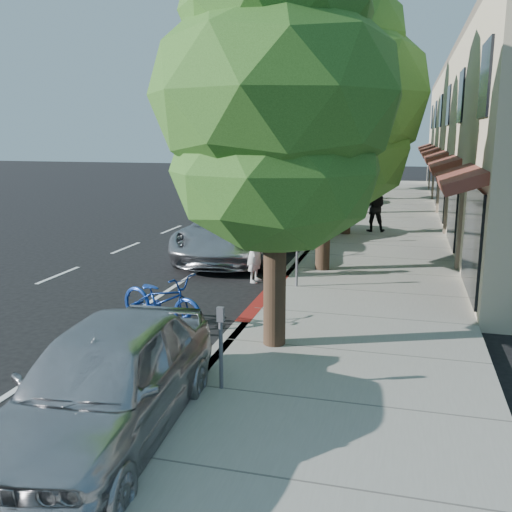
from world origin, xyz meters
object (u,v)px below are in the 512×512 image
(dark_sedan, at_px, (292,219))
(dark_suv_far, at_px, (315,187))
(silver_suv, at_px, (232,231))
(white_pickup, at_px, (313,191))
(near_car_a, at_px, (105,382))
(street_tree_0, at_px, (276,102))
(street_tree_1, at_px, (326,100))
(street_tree_4, at_px, (370,123))
(street_tree_2, at_px, (349,114))
(cyclist, at_px, (256,250))
(street_tree_5, at_px, (376,129))
(pedestrian, at_px, (374,207))
(street_tree_3, at_px, (362,103))
(bicycle, at_px, (162,300))

(dark_sedan, xyz_separation_m, dark_suv_far, (-1.24, 13.30, -0.01))
(silver_suv, xyz_separation_m, dark_sedan, (1.24, 3.50, -0.05))
(white_pickup, xyz_separation_m, near_car_a, (1.25, -24.35, -0.05))
(street_tree_0, relative_size, street_tree_1, 0.90)
(street_tree_1, height_order, silver_suv, street_tree_1)
(street_tree_4, height_order, dark_sedan, street_tree_4)
(street_tree_1, height_order, street_tree_4, street_tree_1)
(street_tree_2, height_order, cyclist, street_tree_2)
(street_tree_5, distance_m, white_pickup, 10.09)
(cyclist, relative_size, white_pickup, 0.30)
(white_pickup, distance_m, pedestrian, 8.87)
(street_tree_5, relative_size, dark_suv_far, 1.55)
(street_tree_0, xyz_separation_m, street_tree_2, (0.00, 12.00, 0.18))
(street_tree_3, bearing_deg, street_tree_0, -90.00)
(street_tree_5, bearing_deg, street_tree_4, -90.00)
(street_tree_3, xyz_separation_m, near_car_a, (-1.40, -21.50, -4.47))
(dark_sedan, relative_size, near_car_a, 1.04)
(bicycle, height_order, near_car_a, near_car_a)
(street_tree_2, relative_size, near_car_a, 1.61)
(pedestrian, bearing_deg, white_pickup, -69.22)
(white_pickup, relative_size, pedestrian, 3.02)
(street_tree_0, relative_size, silver_suv, 1.17)
(dark_sedan, bearing_deg, street_tree_0, -72.85)
(street_tree_3, xyz_separation_m, street_tree_5, (-0.00, 12.00, -1.08))
(bicycle, bearing_deg, street_tree_0, -85.81)
(street_tree_0, relative_size, dark_sedan, 1.48)
(pedestrian, bearing_deg, street_tree_4, -88.45)
(street_tree_2, bearing_deg, street_tree_5, 90.00)
(street_tree_0, xyz_separation_m, street_tree_4, (-0.00, 24.00, 0.07))
(street_tree_5, distance_m, bicycle, 29.59)
(cyclist, bearing_deg, silver_suv, 32.20)
(cyclist, relative_size, pedestrian, 0.91)
(street_tree_0, distance_m, street_tree_3, 18.02)
(street_tree_4, height_order, silver_suv, street_tree_4)
(street_tree_2, relative_size, silver_suv, 1.22)
(street_tree_4, height_order, bicycle, street_tree_4)
(street_tree_0, distance_m, cyclist, 6.10)
(dark_suv_far, relative_size, near_car_a, 0.99)
(street_tree_0, bearing_deg, cyclist, 108.68)
(street_tree_5, bearing_deg, silver_suv, -97.84)
(dark_sedan, bearing_deg, street_tree_5, 91.95)
(street_tree_4, xyz_separation_m, bicycle, (-2.51, -23.26, -3.88))
(street_tree_1, bearing_deg, street_tree_3, 90.00)
(street_tree_4, bearing_deg, street_tree_5, 90.00)
(street_tree_2, height_order, street_tree_5, street_tree_2)
(street_tree_4, distance_m, street_tree_5, 6.01)
(dark_sedan, distance_m, near_car_a, 14.51)
(street_tree_0, xyz_separation_m, pedestrian, (1.00, 12.78, -3.28))
(street_tree_2, distance_m, pedestrian, 3.69)
(bicycle, height_order, dark_suv_far, dark_suv_far)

